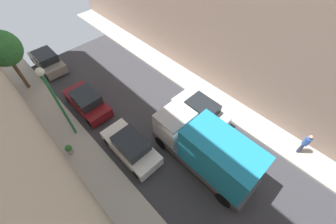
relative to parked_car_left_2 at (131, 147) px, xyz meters
name	(u,v)px	position (x,y,z in m)	size (l,w,h in m)	color
ground	(188,151)	(2.70, -2.43, -0.72)	(32.00, 32.00, 0.00)	#38383D
sidewalk_left	(126,206)	(-2.30, -2.43, -0.64)	(2.00, 44.00, 0.15)	#B7B2A8
sidewalk_right	(232,110)	(7.70, -2.43, -0.64)	(2.00, 44.00, 0.15)	#B7B2A8
parked_car_left_2	(131,147)	(0.00, 0.00, 0.00)	(1.78, 4.20, 1.57)	white
parked_car_left_3	(87,102)	(0.00, 5.33, 0.00)	(1.78, 4.20, 1.57)	maroon
parked_car_left_4	(47,61)	(0.00, 12.23, 0.00)	(1.78, 4.20, 1.57)	gray
parked_car_right_2	(200,111)	(5.40, -1.11, 0.00)	(1.78, 4.20, 1.57)	silver
delivery_truck	(207,150)	(2.70, -3.76, 1.07)	(2.26, 6.60, 3.38)	#4C4C51
pedestrian	(305,143)	(7.80, -7.47, 0.35)	(0.40, 0.36, 1.72)	#2D334C
street_tree_0	(3,49)	(-2.46, 10.76, 3.07)	(2.52, 2.52, 4.93)	brown
potted_plant_0	(69,149)	(-2.88, 2.65, -0.15)	(0.42, 0.42, 0.76)	#B2A899
lamp_post	(54,96)	(-1.90, 3.88, 3.09)	(0.44, 0.44, 5.57)	#26723F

